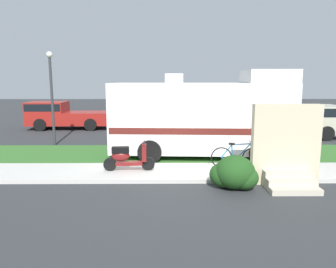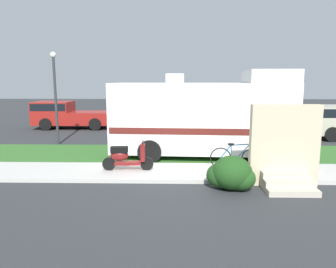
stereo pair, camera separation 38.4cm
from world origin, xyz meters
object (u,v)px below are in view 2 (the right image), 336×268
object	(u,v)px
motorhome_rv	(204,116)
scooter	(126,157)
bicycle	(236,157)
bottle_green	(281,169)
pickup_truck_near	(301,121)
pickup_truck_far	(67,114)
street_lamp_post	(55,89)

from	to	relation	value
motorhome_rv	scooter	world-z (taller)	motorhome_rv
motorhome_rv	scooter	distance (m)	3.87
bicycle	bottle_green	size ratio (longest dim) A/B	7.92
motorhome_rv	bottle_green	world-z (taller)	motorhome_rv
pickup_truck_near	pickup_truck_far	bearing A→B (deg)	166.67
motorhome_rv	bicycle	distance (m)	2.65
street_lamp_post	scooter	bearing A→B (deg)	-49.77
pickup_truck_near	bottle_green	bearing A→B (deg)	-114.99
bicycle	bottle_green	xyz separation A→B (m)	(1.42, -0.36, -0.30)
motorhome_rv	scooter	xyz separation A→B (m)	(-2.78, -2.47, -1.08)
scooter	bicycle	size ratio (longest dim) A/B	0.96
bicycle	bottle_green	bearing A→B (deg)	-14.12
bottle_green	scooter	bearing A→B (deg)	178.88
motorhome_rv	pickup_truck_near	distance (m)	7.08
motorhome_rv	street_lamp_post	world-z (taller)	street_lamp_post
motorhome_rv	bottle_green	xyz separation A→B (m)	(2.34, -2.57, -1.44)
bicycle	street_lamp_post	size ratio (longest dim) A/B	0.40
bicycle	pickup_truck_near	distance (m)	8.03
motorhome_rv	street_lamp_post	size ratio (longest dim) A/B	1.63
scooter	bottle_green	bearing A→B (deg)	-1.12
pickup_truck_near	street_lamp_post	world-z (taller)	street_lamp_post
street_lamp_post	bicycle	bearing A→B (deg)	-30.23
pickup_truck_far	street_lamp_post	distance (m)	5.69
motorhome_rv	pickup_truck_far	xyz separation A→B (m)	(-8.09, 7.56, -0.73)
motorhome_rv	pickup_truck_far	bearing A→B (deg)	136.93
pickup_truck_far	street_lamp_post	bearing A→B (deg)	-76.34
bicycle	pickup_truck_near	bearing A→B (deg)	54.71
street_lamp_post	motorhome_rv	bearing A→B (deg)	-18.60
scooter	bottle_green	world-z (taller)	scooter
pickup_truck_near	bottle_green	world-z (taller)	pickup_truck_near
scooter	pickup_truck_near	world-z (taller)	pickup_truck_near
street_lamp_post	pickup_truck_far	bearing A→B (deg)	103.66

